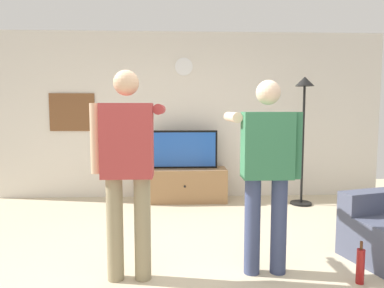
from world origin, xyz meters
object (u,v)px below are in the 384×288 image
Objects in this scene: person_standing_nearer_lamp at (128,162)px; person_standing_nearer_couch at (266,165)px; wall_clock at (184,67)px; framed_picture at (72,112)px; floor_lamp at (304,114)px; tv_stand at (184,185)px; television at (184,149)px; beverage_bottle at (360,266)px.

person_standing_nearer_lamp reaches higher than person_standing_nearer_couch.
framed_picture is (-1.81, 0.00, -0.73)m from wall_clock.
floor_lamp is 3.28m from person_standing_nearer_lamp.
tv_stand is 1.26× the size of television.
floor_lamp is at bearing -10.08° from television.
person_standing_nearer_lamp is at bearing -176.75° from person_standing_nearer_couch.
wall_clock is 0.17× the size of person_standing_nearer_couch.
tv_stand is 4.64× the size of wall_clock.
tv_stand is 1.83× the size of framed_picture.
beverage_bottle is at bearing -64.95° from wall_clock.
framed_picture is (-1.81, 0.25, 0.59)m from television.
television is (-0.00, 0.05, 0.56)m from tv_stand.
wall_clock is at bearing 90.00° from television.
floor_lamp reaches higher than television.
beverage_bottle is (-0.38, -2.46, -1.23)m from floor_lamp.
framed_picture is at bearing 172.17° from television.
floor_lamp reaches higher than beverage_bottle.
wall_clock is at bearing 103.42° from person_standing_nearer_couch.
television is 0.59× the size of person_standing_nearer_lamp.
television is 3.19m from beverage_bottle.
person_standing_nearer_lamp is at bearing -100.45° from wall_clock.
beverage_bottle is (1.41, -2.78, -0.67)m from television.
beverage_bottle is at bearing -5.10° from person_standing_nearer_lamp.
wall_clock reaches higher than television.
wall_clock reaches higher than beverage_bottle.
wall_clock is (0.00, 0.24, 1.32)m from television.
framed_picture is 4.60m from beverage_bottle.
person_standing_nearer_couch is at bearing 162.20° from beverage_bottle.
person_standing_nearer_lamp is (-0.53, -2.61, 0.19)m from television.
floor_lamp reaches higher than framed_picture.
tv_stand is at bearing -9.27° from framed_picture.
tv_stand is 2.16m from framed_picture.
wall_clock reaches higher than framed_picture.
floor_lamp is 5.33× the size of beverage_bottle.
beverage_bottle is at bearing -62.66° from tv_stand.
wall_clock is 2.02m from floor_lamp.
person_standing_nearer_lamp reaches higher than beverage_bottle.
person_standing_nearer_lamp is (-0.53, -2.85, -1.13)m from wall_clock.
wall_clock is at bearing 162.57° from floor_lamp.
television is 2.63m from person_standing_nearer_couch.
tv_stand is 0.56m from television.
television is at bearing 78.59° from person_standing_nearer_lamp.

